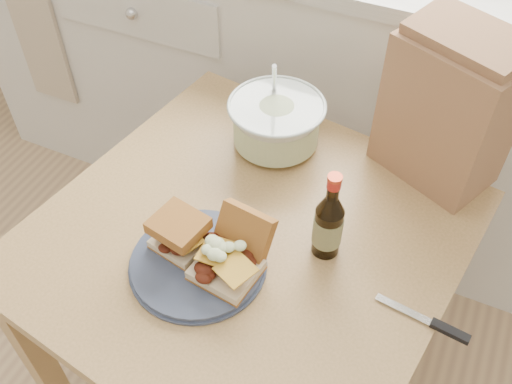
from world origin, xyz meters
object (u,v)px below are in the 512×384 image
at_px(plate, 198,263).
at_px(coleslaw_bowl, 276,124).
at_px(dining_table, 247,261).
at_px(beer_bottle, 328,224).
at_px(paper_bag, 447,112).

bearing_deg(plate, coleslaw_bowl, 90.76).
relative_size(dining_table, plate, 3.57).
relative_size(dining_table, coleslaw_bowl, 4.15).
relative_size(beer_bottle, paper_bag, 0.64).
bearing_deg(coleslaw_bowl, dining_table, -78.65).
distance_m(plate, beer_bottle, 0.26).
height_order(dining_table, coleslaw_bowl, coleslaw_bowl).
xyz_separation_m(plate, coleslaw_bowl, (-0.01, 0.39, 0.05)).
distance_m(dining_table, coleslaw_bowl, 0.32).
bearing_deg(dining_table, plate, -104.36).
xyz_separation_m(dining_table, plate, (-0.05, -0.12, 0.11)).
height_order(dining_table, paper_bag, paper_bag).
bearing_deg(beer_bottle, coleslaw_bowl, 111.21).
height_order(coleslaw_bowl, beer_bottle, coleslaw_bowl).
xyz_separation_m(dining_table, beer_bottle, (0.16, 0.03, 0.18)).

